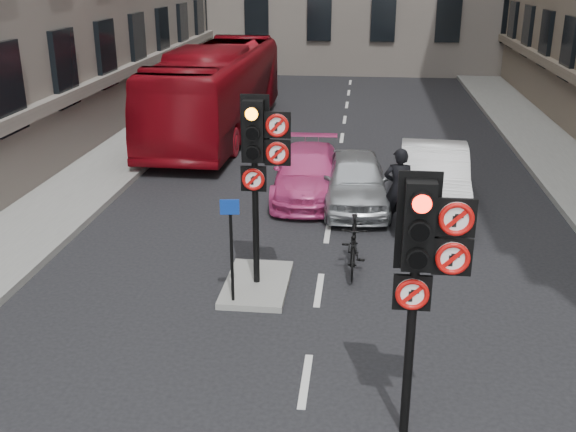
% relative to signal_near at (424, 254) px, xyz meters
% --- Properties ---
extents(pavement_left, '(3.00, 50.00, 0.16)m').
position_rel_signal_near_xyz_m(pavement_left, '(-8.69, 11.01, -2.50)').
color(pavement_left, gray).
rests_on(pavement_left, ground).
extents(centre_island, '(1.20, 2.00, 0.12)m').
position_rel_signal_near_xyz_m(centre_island, '(-2.69, 4.01, -2.52)').
color(centre_island, gray).
rests_on(centre_island, ground).
extents(signal_near, '(0.91, 0.40, 3.58)m').
position_rel_signal_near_xyz_m(signal_near, '(0.00, 0.00, 0.00)').
color(signal_near, black).
rests_on(signal_near, ground).
extents(signal_far, '(0.91, 0.40, 3.58)m').
position_rel_signal_near_xyz_m(signal_far, '(-2.60, 4.00, 0.12)').
color(signal_far, black).
rests_on(signal_far, centre_island).
extents(car_silver, '(1.84, 4.08, 1.36)m').
position_rel_signal_near_xyz_m(car_silver, '(-0.90, 8.90, -1.90)').
color(car_silver, '#9EA1A5').
rests_on(car_silver, ground).
extents(car_white, '(1.95, 4.85, 1.57)m').
position_rel_signal_near_xyz_m(car_white, '(1.03, 8.94, -1.80)').
color(car_white, silver).
rests_on(car_white, ground).
extents(car_pink, '(1.86, 4.35, 1.25)m').
position_rel_signal_near_xyz_m(car_pink, '(-2.17, 9.57, -1.96)').
color(car_pink, '#CD3C81').
rests_on(car_pink, ground).
extents(bus_red, '(2.94, 11.40, 3.16)m').
position_rel_signal_near_xyz_m(bus_red, '(-5.99, 16.14, -1.00)').
color(bus_red, maroon).
rests_on(bus_red, ground).
extents(motorcycle, '(0.52, 1.80, 1.08)m').
position_rel_signal_near_xyz_m(motorcycle, '(-0.87, 5.01, -2.04)').
color(motorcycle, black).
rests_on(motorcycle, ground).
extents(motorcyclist, '(0.71, 0.48, 1.90)m').
position_rel_signal_near_xyz_m(motorcyclist, '(0.11, 7.56, -1.63)').
color(motorcyclist, black).
rests_on(motorcyclist, ground).
extents(info_sign, '(0.34, 0.12, 1.94)m').
position_rel_signal_near_xyz_m(info_sign, '(-3.00, 3.19, -1.21)').
color(info_sign, black).
rests_on(info_sign, centre_island).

